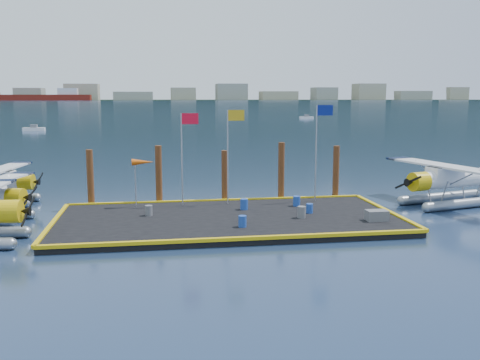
# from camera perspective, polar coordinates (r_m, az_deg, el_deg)

# --- Properties ---
(ground) EXTENTS (4000.00, 4000.00, 0.00)m
(ground) POSITION_cam_1_polar(r_m,az_deg,el_deg) (31.93, -1.27, -4.62)
(ground) COLOR #172646
(ground) RESTS_ON ground
(dock) EXTENTS (20.00, 10.00, 0.40)m
(dock) POSITION_cam_1_polar(r_m,az_deg,el_deg) (31.88, -1.27, -4.28)
(dock) COLOR black
(dock) RESTS_ON ground
(dock_bumpers) EXTENTS (20.25, 10.25, 0.18)m
(dock_bumpers) POSITION_cam_1_polar(r_m,az_deg,el_deg) (31.82, -1.28, -3.77)
(dock_bumpers) COLOR gold
(dock_bumpers) RESTS_ON dock
(far_backdrop) EXTENTS (3050.00, 2050.00, 810.00)m
(far_backdrop) POSITION_cam_1_polar(r_m,az_deg,el_deg) (1785.04, -1.14, 9.06)
(far_backdrop) COLOR black
(far_backdrop) RESTS_ON ground
(seaplane_d) EXTENTS (9.80, 10.60, 3.76)m
(seaplane_d) POSITION_cam_1_polar(r_m,az_deg,el_deg) (39.49, 21.42, -0.19)
(seaplane_d) COLOR gray
(seaplane_d) RESTS_ON ground
(drum_0) EXTENTS (0.44, 0.44, 0.62)m
(drum_0) POSITION_cam_1_polar(r_m,az_deg,el_deg) (32.49, -9.71, -3.23)
(drum_0) COLOR #5A5B5F
(drum_0) RESTS_ON dock
(drum_1) EXTENTS (0.49, 0.49, 0.69)m
(drum_1) POSITION_cam_1_polar(r_m,az_deg,el_deg) (31.65, 6.59, -3.42)
(drum_1) COLOR #5A5B5F
(drum_1) RESTS_ON dock
(drum_2) EXTENTS (0.41, 0.41, 0.58)m
(drum_2) POSITION_cam_1_polar(r_m,az_deg,el_deg) (33.00, 7.43, -3.02)
(drum_2) COLOR #1C419C
(drum_2) RESTS_ON dock
(drum_3) EXTENTS (0.45, 0.45, 0.63)m
(drum_3) POSITION_cam_1_polar(r_m,az_deg,el_deg) (29.31, 0.26, -4.43)
(drum_3) COLOR #1C419C
(drum_3) RESTS_ON dock
(drum_4) EXTENTS (0.46, 0.46, 0.65)m
(drum_4) POSITION_cam_1_polar(r_m,az_deg,el_deg) (34.98, 6.06, -2.25)
(drum_4) COLOR #1C419C
(drum_4) RESTS_ON dock
(drum_5) EXTENTS (0.48, 0.48, 0.68)m
(drum_5) POSITION_cam_1_polar(r_m,az_deg,el_deg) (33.73, 0.44, -2.60)
(drum_5) COLOR #1C419C
(drum_5) RESTS_ON dock
(crate) EXTENTS (1.21, 0.81, 0.60)m
(crate) POSITION_cam_1_polar(r_m,az_deg,el_deg) (31.76, 14.38, -3.68)
(crate) COLOR #5A5B5F
(crate) RESTS_ON dock
(flagpole_red) EXTENTS (1.14, 0.08, 6.00)m
(flagpole_red) POSITION_cam_1_polar(r_m,az_deg,el_deg) (34.74, -5.90, 3.79)
(flagpole_red) COLOR #97979F
(flagpole_red) RESTS_ON dock
(flagpole_yellow) EXTENTS (1.14, 0.08, 6.20)m
(flagpole_yellow) POSITION_cam_1_polar(r_m,az_deg,el_deg) (35.02, -1.00, 4.07)
(flagpole_yellow) COLOR #97979F
(flagpole_yellow) RESTS_ON dock
(flagpole_blue) EXTENTS (1.14, 0.08, 6.50)m
(flagpole_blue) POSITION_cam_1_polar(r_m,az_deg,el_deg) (36.32, 8.44, 4.43)
(flagpole_blue) COLOR #97979F
(flagpole_blue) RESTS_ON dock
(windsock) EXTENTS (1.40, 0.44, 3.12)m
(windsock) POSITION_cam_1_polar(r_m,az_deg,el_deg) (34.83, -10.37, 1.77)
(windsock) COLOR #97979F
(windsock) RESTS_ON dock
(piling_0) EXTENTS (0.44, 0.44, 4.00)m
(piling_0) POSITION_cam_1_polar(r_m,az_deg,el_deg) (36.83, -15.67, 0.04)
(piling_0) COLOR #442513
(piling_0) RESTS_ON ground
(piling_1) EXTENTS (0.44, 0.44, 4.20)m
(piling_1) POSITION_cam_1_polar(r_m,az_deg,el_deg) (36.56, -8.66, 0.37)
(piling_1) COLOR #442513
(piling_1) RESTS_ON ground
(piling_2) EXTENTS (0.44, 0.44, 3.80)m
(piling_2) POSITION_cam_1_polar(r_m,az_deg,el_deg) (36.88, -1.64, 0.23)
(piling_2) COLOR #442513
(piling_2) RESTS_ON ground
(piling_3) EXTENTS (0.44, 0.44, 4.30)m
(piling_3) POSITION_cam_1_polar(r_m,az_deg,el_deg) (37.56, 4.42, 0.75)
(piling_3) COLOR #442513
(piling_3) RESTS_ON ground
(piling_4) EXTENTS (0.44, 0.44, 4.00)m
(piling_4) POSITION_cam_1_polar(r_m,az_deg,el_deg) (38.70, 10.19, 0.66)
(piling_4) COLOR #442513
(piling_4) RESTS_ON ground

